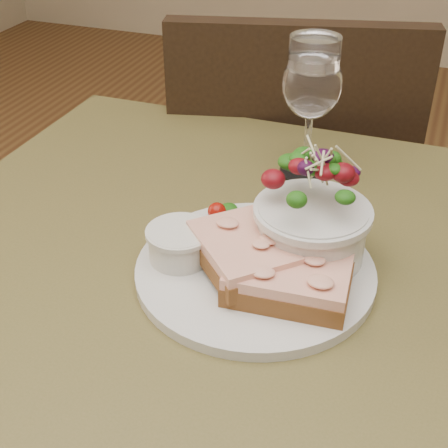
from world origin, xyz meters
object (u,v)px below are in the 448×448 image
(wine_glass, at_px, (312,88))
(sandwich_front, at_px, (289,277))
(salad_bowl, at_px, (313,209))
(ramekin, at_px, (180,243))
(sandwich_back, at_px, (243,251))
(dinner_plate, at_px, (255,270))
(cafe_table, at_px, (232,347))
(chair_far, at_px, (283,271))

(wine_glass, bearing_deg, sandwich_front, -79.87)
(salad_bowl, xyz_separation_m, wine_glass, (-0.05, 0.20, 0.05))
(sandwich_front, distance_m, ramekin, 0.13)
(sandwich_front, height_order, sandwich_back, sandwich_back)
(wine_glass, bearing_deg, sandwich_back, -91.67)
(ramekin, bearing_deg, dinner_plate, 9.27)
(dinner_plate, relative_size, salad_bowl, 2.01)
(ramekin, xyz_separation_m, salad_bowl, (0.13, 0.05, 0.04))
(ramekin, height_order, wine_glass, wine_glass)
(salad_bowl, height_order, wine_glass, wine_glass)
(cafe_table, height_order, chair_far, chair_far)
(cafe_table, distance_m, dinner_plate, 0.11)
(ramekin, bearing_deg, wine_glass, 72.88)
(chair_far, height_order, ramekin, chair_far)
(chair_far, bearing_deg, wine_glass, 92.36)
(wine_glass, bearing_deg, salad_bowl, -75.10)
(sandwich_back, height_order, wine_glass, wine_glass)
(wine_glass, bearing_deg, cafe_table, -93.93)
(cafe_table, xyz_separation_m, salad_bowl, (0.07, 0.05, 0.17))
(chair_far, relative_size, sandwich_front, 7.07)
(sandwich_front, relative_size, salad_bowl, 1.00)
(dinner_plate, bearing_deg, ramekin, -170.73)
(chair_far, distance_m, wine_glass, 0.69)
(chair_far, distance_m, sandwich_back, 0.78)
(cafe_table, distance_m, wine_glass, 0.34)
(dinner_plate, xyz_separation_m, salad_bowl, (0.05, 0.04, 0.07))
(cafe_table, relative_size, ramekin, 12.01)
(cafe_table, relative_size, salad_bowl, 6.30)
(cafe_table, bearing_deg, sandwich_front, -11.26)
(cafe_table, height_order, salad_bowl, salad_bowl)
(cafe_table, bearing_deg, wine_glass, 86.07)
(cafe_table, xyz_separation_m, chair_far, (-0.09, 0.60, -0.36))
(sandwich_back, distance_m, salad_bowl, 0.09)
(sandwich_back, distance_m, wine_glass, 0.26)
(sandwich_front, xyz_separation_m, sandwich_back, (-0.05, 0.02, 0.01))
(dinner_plate, bearing_deg, wine_glass, 90.94)
(dinner_plate, bearing_deg, cafe_table, -147.34)
(sandwich_front, relative_size, ramekin, 1.91)
(ramekin, xyz_separation_m, wine_glass, (0.08, 0.25, 0.09))
(dinner_plate, bearing_deg, sandwich_front, -31.37)
(chair_far, bearing_deg, sandwich_front, 89.67)
(ramekin, bearing_deg, sandwich_front, -6.03)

